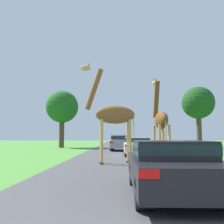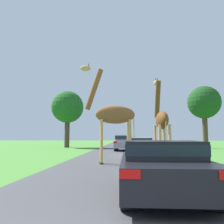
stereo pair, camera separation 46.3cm
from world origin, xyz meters
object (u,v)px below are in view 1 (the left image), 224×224
(car_queue_left, at_px, (119,142))
(car_far_ahead, at_px, (139,142))
(tree_left_edge, at_px, (198,103))
(car_lead_maroon, at_px, (171,165))
(giraffe_companion, at_px, (160,119))
(giraffe_near_road, at_px, (112,114))
(car_queue_right, at_px, (137,146))
(tree_centre_back, at_px, (62,107))

(car_queue_left, distance_m, car_far_ahead, 5.15)
(car_far_ahead, height_order, tree_left_edge, tree_left_edge)
(car_lead_maroon, xyz_separation_m, car_queue_left, (-1.24, 18.34, 0.11))
(car_lead_maroon, relative_size, tree_left_edge, 0.54)
(car_queue_left, relative_size, tree_left_edge, 0.56)
(giraffe_companion, height_order, car_lead_maroon, giraffe_companion)
(giraffe_companion, bearing_deg, tree_left_edge, 60.00)
(giraffe_near_road, bearing_deg, car_queue_left, -11.27)
(car_far_ahead, bearing_deg, car_queue_right, -95.72)
(tree_left_edge, bearing_deg, tree_centre_back, 176.32)
(giraffe_companion, height_order, car_queue_left, giraffe_companion)
(giraffe_companion, relative_size, tree_left_edge, 0.68)
(tree_left_edge, bearing_deg, car_lead_maroon, -110.13)
(giraffe_near_road, distance_m, car_queue_right, 5.75)
(giraffe_near_road, bearing_deg, car_lead_maroon, -175.49)
(giraffe_companion, xyz_separation_m, car_queue_right, (-1.01, 4.38, -1.64))
(giraffe_companion, distance_m, car_queue_right, 4.79)
(giraffe_near_road, xyz_separation_m, car_queue_right, (1.69, 5.16, -1.90))
(giraffe_companion, distance_m, car_far_ahead, 15.55)
(car_queue_left, xyz_separation_m, tree_centre_back, (-7.36, 5.81, 4.33))
(tree_centre_back, bearing_deg, car_far_ahead, -7.30)
(car_queue_left, distance_m, tree_centre_back, 10.33)
(car_lead_maroon, bearing_deg, car_far_ahead, 87.10)
(car_queue_left, bearing_deg, tree_left_edge, 25.94)
(giraffe_companion, distance_m, tree_centre_back, 19.50)
(car_far_ahead, xyz_separation_m, tree_left_edge, (7.29, 0.15, 4.75))
(giraffe_near_road, height_order, car_far_ahead, giraffe_near_road)
(giraffe_near_road, bearing_deg, car_queue_right, -27.43)
(car_queue_right, distance_m, tree_left_edge, 14.80)
(car_lead_maroon, height_order, tree_left_edge, tree_left_edge)
(car_far_ahead, distance_m, tree_centre_back, 10.81)
(tree_left_edge, xyz_separation_m, tree_centre_back, (-17.05, 1.10, -0.29))
(car_lead_maroon, xyz_separation_m, car_far_ahead, (1.16, 22.90, -0.02))
(car_lead_maroon, xyz_separation_m, tree_left_edge, (8.45, 23.05, 4.74))
(giraffe_companion, relative_size, car_queue_left, 1.21)
(giraffe_near_road, distance_m, giraffe_companion, 2.82)
(car_lead_maroon, bearing_deg, giraffe_companion, 81.86)
(tree_centre_back, bearing_deg, giraffe_near_road, -68.30)
(giraffe_near_road, distance_m, tree_centre_back, 19.00)
(giraffe_near_road, bearing_deg, tree_left_edge, -40.92)
(car_lead_maroon, distance_m, car_far_ahead, 22.93)
(giraffe_companion, relative_size, car_far_ahead, 1.20)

